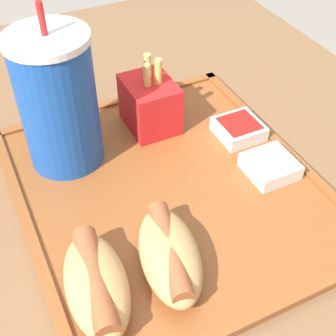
{
  "coord_description": "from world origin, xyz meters",
  "views": [
    {
      "loc": [
        -0.35,
        0.15,
        1.12
      ],
      "look_at": [
        -0.0,
        -0.02,
        0.76
      ],
      "focal_mm": 50.0,
      "sensor_mm": 36.0,
      "label": 1
    }
  ],
  "objects": [
    {
      "name": "sauce_cup_ketchup",
      "position": [
        0.04,
        -0.14,
        0.74
      ],
      "size": [
        0.06,
        0.06,
        0.02
      ],
      "color": "silver",
      "rests_on": "food_tray"
    },
    {
      "name": "food_tray",
      "position": [
        -0.0,
        -0.02,
        0.72
      ],
      "size": [
        0.38,
        0.34,
        0.01
      ],
      "color": "brown",
      "rests_on": "dining_table"
    },
    {
      "name": "soda_cup",
      "position": [
        0.1,
        0.07,
        0.81
      ],
      "size": [
        0.09,
        0.09,
        0.2
      ],
      "color": "#194CA5",
      "rests_on": "food_tray"
    },
    {
      "name": "hot_dog_near",
      "position": [
        -0.1,
        0.03,
        0.75
      ],
      "size": [
        0.13,
        0.08,
        0.04
      ],
      "color": "tan",
      "rests_on": "food_tray"
    },
    {
      "name": "sauce_cup_mayo",
      "position": [
        -0.03,
        -0.14,
        0.74
      ],
      "size": [
        0.06,
        0.06,
        0.02
      ],
      "color": "silver",
      "rests_on": "food_tray"
    },
    {
      "name": "fries_carton",
      "position": [
        0.12,
        -0.05,
        0.76
      ],
      "size": [
        0.08,
        0.06,
        0.1
      ],
      "color": "red",
      "rests_on": "food_tray"
    },
    {
      "name": "hot_dog_far",
      "position": [
        -0.1,
        0.11,
        0.75
      ],
      "size": [
        0.13,
        0.07,
        0.04
      ],
      "color": "tan",
      "rests_on": "food_tray"
    }
  ]
}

